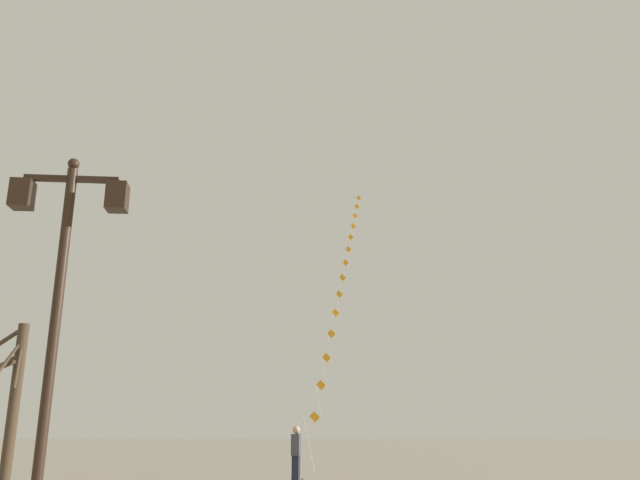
# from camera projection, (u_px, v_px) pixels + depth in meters

# --- Properties ---
(twin_lantern_lamp_post) EXTENTS (1.57, 0.28, 5.34)m
(twin_lantern_lamp_post) POSITION_uv_depth(u_px,v_px,m) (61.00, 272.00, 8.67)
(twin_lantern_lamp_post) COLOR black
(twin_lantern_lamp_post) RESTS_ON ground_plane
(kite_train) EXTENTS (5.37, 21.77, 17.42)m
(kite_train) POSITION_uv_depth(u_px,v_px,m) (342.00, 279.00, 32.78)
(kite_train) COLOR brown
(kite_train) RESTS_ON ground_plane
(kite_flyer) EXTENTS (0.32, 0.63, 1.71)m
(kite_flyer) POSITION_uv_depth(u_px,v_px,m) (296.00, 455.00, 18.68)
(kite_flyer) COLOR #1E1E2D
(kite_flyer) RESTS_ON ground_plane
(bare_tree) EXTENTS (1.49, 1.58, 4.26)m
(bare_tree) POSITION_uv_depth(u_px,v_px,m) (12.00, 400.00, 16.20)
(bare_tree) COLOR #423323
(bare_tree) RESTS_ON ground_plane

